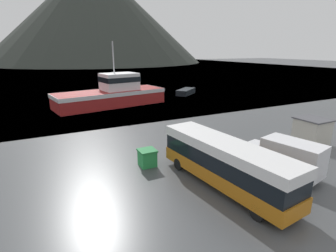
% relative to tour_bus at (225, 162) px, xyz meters
% --- Properties ---
extents(water_surface, '(240.00, 240.00, 0.00)m').
position_rel_tour_bus_xyz_m(water_surface, '(-0.29, 136.58, -1.76)').
color(water_surface, '#3D5160').
rests_on(water_surface, ground).
extents(hill_backdrop, '(142.46, 142.46, 64.81)m').
position_rel_tour_bus_xyz_m(hill_backdrop, '(30.71, 180.38, 30.64)').
color(hill_backdrop, '#2D332D').
rests_on(hill_backdrop, ground).
extents(tour_bus, '(3.56, 10.66, 3.12)m').
position_rel_tour_bus_xyz_m(tour_bus, '(0.00, 0.00, 0.00)').
color(tour_bus, '#B26614').
rests_on(tour_bus, ground).
extents(delivery_van, '(3.32, 6.03, 2.61)m').
position_rel_tour_bus_xyz_m(delivery_van, '(5.08, -0.48, -0.39)').
color(delivery_van, silver).
rests_on(delivery_van, ground).
extents(fishing_boat, '(18.14, 8.62, 10.00)m').
position_rel_tour_bus_xyz_m(fishing_boat, '(0.37, 29.11, 0.14)').
color(fishing_boat, maroon).
rests_on(fishing_boat, water_surface).
extents(storage_bin, '(1.32, 1.29, 1.34)m').
position_rel_tour_bus_xyz_m(storage_bin, '(-3.34, 5.20, -1.08)').
color(storage_bin, green).
rests_on(storage_bin, ground).
extents(dock_kiosk, '(2.66, 2.82, 2.49)m').
position_rel_tour_bus_xyz_m(dock_kiosk, '(12.81, 2.90, -0.51)').
color(dock_kiosk, beige).
rests_on(dock_kiosk, ground).
extents(small_boat, '(5.65, 5.17, 1.08)m').
position_rel_tour_bus_xyz_m(small_boat, '(16.42, 33.03, -1.22)').
color(small_boat, black).
rests_on(small_boat, water_surface).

